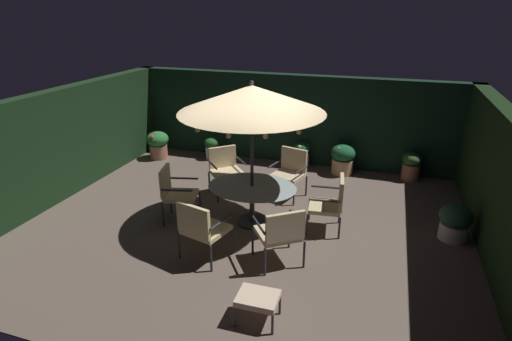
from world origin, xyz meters
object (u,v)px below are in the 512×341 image
(potted_plant_back_left, at_px, (412,166))
(potted_plant_right_far, at_px, (455,221))
(patio_chair_southeast, at_px, (201,226))
(potted_plant_back_right, at_px, (302,154))
(patio_umbrella, at_px, (252,99))
(patio_chair_east, at_px, (175,190))
(potted_plant_right_near, at_px, (158,144))
(patio_dining_table, at_px, (252,192))
(patio_chair_north, at_px, (290,170))
(potted_plant_back_center, at_px, (212,148))
(ottoman_footrest, at_px, (258,299))
(patio_chair_south, at_px, (281,232))
(patio_chair_northeast, at_px, (225,167))
(potted_plant_left_near, at_px, (343,158))
(patio_chair_southwest, at_px, (331,201))

(potted_plant_back_left, relative_size, potted_plant_right_far, 1.03)
(patio_chair_southeast, height_order, potted_plant_back_right, patio_chair_southeast)
(patio_umbrella, height_order, potted_plant_back_left, patio_umbrella)
(patio_chair_east, height_order, potted_plant_right_near, patio_chair_east)
(potted_plant_back_right, bearing_deg, potted_plant_right_near, -172.05)
(patio_dining_table, distance_m, potted_plant_back_left, 4.07)
(patio_dining_table, height_order, patio_chair_north, patio_chair_north)
(potted_plant_back_left, bearing_deg, potted_plant_back_center, -178.41)
(patio_dining_table, xyz_separation_m, potted_plant_right_far, (3.38, 0.50, -0.26))
(ottoman_footrest, xyz_separation_m, potted_plant_right_far, (2.53, 2.83, 0.01))
(patio_chair_north, height_order, patio_chair_southeast, patio_chair_southeast)
(patio_dining_table, relative_size, patio_chair_southeast, 1.60)
(potted_plant_back_center, bearing_deg, patio_chair_east, -77.62)
(patio_chair_north, xyz_separation_m, potted_plant_back_center, (-2.40, 1.52, -0.27))
(patio_chair_southeast, height_order, ottoman_footrest, patio_chair_southeast)
(patio_chair_north, relative_size, potted_plant_right_near, 1.39)
(patio_chair_north, height_order, potted_plant_right_far, patio_chair_north)
(patio_chair_southeast, bearing_deg, patio_chair_north, 74.72)
(patio_dining_table, height_order, patio_chair_southeast, patio_chair_southeast)
(patio_dining_table, xyz_separation_m, potted_plant_back_left, (2.77, 2.97, -0.26))
(patio_chair_east, height_order, patio_chair_south, patio_chair_east)
(patio_chair_northeast, xyz_separation_m, patio_chair_southeast, (0.56, -2.35, -0.01))
(patio_dining_table, height_order, ottoman_footrest, patio_dining_table)
(patio_chair_east, distance_m, potted_plant_right_far, 4.80)
(patio_umbrella, xyz_separation_m, patio_chair_north, (0.37, 1.32, -1.68))
(patio_chair_east, height_order, potted_plant_left_near, patio_chair_east)
(potted_plant_back_center, bearing_deg, potted_plant_left_near, 0.26)
(patio_chair_south, bearing_deg, potted_plant_back_right, 97.63)
(patio_umbrella, bearing_deg, patio_chair_east, -165.45)
(patio_chair_northeast, distance_m, ottoman_footrest, 3.80)
(patio_chair_southwest, bearing_deg, ottoman_footrest, -101.64)
(potted_plant_left_near, bearing_deg, patio_chair_east, -128.98)
(ottoman_footrest, relative_size, potted_plant_back_right, 0.81)
(patio_dining_table, distance_m, patio_chair_northeast, 1.37)
(patio_chair_north, xyz_separation_m, patio_chair_southeast, (-0.73, -2.66, 0.00))
(patio_umbrella, relative_size, patio_chair_southeast, 2.58)
(potted_plant_right_near, relative_size, potted_plant_back_right, 1.12)
(patio_chair_north, relative_size, potted_plant_right_far, 1.59)
(ottoman_footrest, relative_size, potted_plant_right_near, 0.73)
(patio_chair_southwest, distance_m, potted_plant_left_near, 2.70)
(patio_umbrella, height_order, patio_chair_southeast, patio_umbrella)
(patio_chair_north, bearing_deg, patio_dining_table, -105.64)
(patio_chair_northeast, distance_m, patio_chair_south, 2.74)
(patio_dining_table, relative_size, ottoman_footrest, 3.10)
(potted_plant_back_left, bearing_deg, patio_chair_northeast, -152.05)
(patio_chair_southeast, xyz_separation_m, patio_chair_southwest, (1.73, 1.50, -0.02))
(ottoman_footrest, distance_m, potted_plant_back_right, 5.33)
(patio_chair_northeast, relative_size, patio_chair_southwest, 0.98)
(potted_plant_left_near, height_order, potted_plant_back_left, potted_plant_left_near)
(patio_chair_northeast, bearing_deg, potted_plant_back_center, 121.39)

